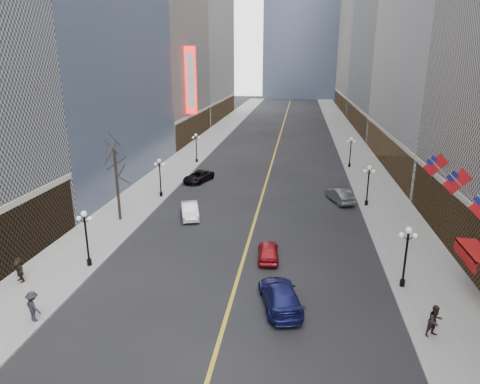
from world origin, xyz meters
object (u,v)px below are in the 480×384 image
(car_nb_far, at_px, (198,176))
(streetlamp_west_2, at_px, (160,174))
(streetlamp_west_1, at_px, (86,233))
(car_nb_mid, at_px, (190,210))
(car_sb_near, at_px, (280,296))
(car_sb_far, at_px, (340,195))
(car_sb_mid, at_px, (268,251))
(streetlamp_west_3, at_px, (196,145))
(streetlamp_east_3, at_px, (351,149))
(streetlamp_east_1, at_px, (406,251))
(streetlamp_east_2, at_px, (368,181))

(car_nb_far, bearing_deg, streetlamp_west_2, -93.60)
(streetlamp_west_1, xyz_separation_m, car_nb_mid, (5.05, 11.91, -2.14))
(car_sb_near, bearing_deg, car_nb_mid, -71.17)
(car_sb_far, bearing_deg, car_sb_mid, 46.66)
(car_sb_near, distance_m, car_sb_far, 23.52)
(streetlamp_west_3, height_order, car_sb_far, streetlamp_west_3)
(streetlamp_west_2, relative_size, car_nb_far, 0.87)
(car_nb_far, bearing_deg, car_nb_mid, -63.15)
(streetlamp_west_3, xyz_separation_m, car_sb_far, (20.80, -16.82, -2.10))
(streetlamp_west_1, distance_m, car_sb_mid, 14.36)
(streetlamp_east_3, distance_m, car_nb_mid, 30.48)
(car_nb_far, bearing_deg, car_sb_mid, -46.12)
(streetlamp_east_1, distance_m, car_nb_far, 32.84)
(streetlamp_west_1, height_order, car_nb_far, streetlamp_west_1)
(streetlamp_west_2, distance_m, streetlamp_west_3, 18.00)
(streetlamp_east_1, distance_m, car_sb_near, 9.48)
(car_nb_far, bearing_deg, streetlamp_west_3, 122.02)
(streetlamp_east_1, relative_size, car_sb_far, 0.93)
(streetlamp_east_1, xyz_separation_m, streetlamp_east_3, (0.00, 36.00, 0.00))
(streetlamp_east_1, height_order, car_sb_far, streetlamp_east_1)
(streetlamp_west_3, distance_m, car_nb_far, 11.25)
(streetlamp_west_3, bearing_deg, streetlamp_east_3, 0.00)
(car_sb_near, height_order, car_sb_mid, car_sb_near)
(streetlamp_west_2, distance_m, car_sb_mid, 20.27)
(streetlamp_east_1, distance_m, streetlamp_east_2, 18.00)
(streetlamp_west_2, height_order, car_sb_far, streetlamp_west_2)
(car_nb_far, xyz_separation_m, car_sb_far, (18.00, -6.15, 0.08))
(streetlamp_east_3, xyz_separation_m, streetlamp_west_1, (-23.60, -36.00, 0.00))
(car_nb_far, height_order, car_sb_near, car_sb_near)
(car_sb_near, bearing_deg, car_sb_far, -118.08)
(streetlamp_west_1, xyz_separation_m, car_nb_far, (2.80, 25.33, -2.18))
(car_nb_far, distance_m, car_sb_far, 19.02)
(car_nb_far, xyz_separation_m, car_sb_near, (12.30, -28.96, 0.09))
(streetlamp_east_3, relative_size, streetlamp_west_3, 1.00)
(streetlamp_east_3, height_order, car_sb_far, streetlamp_east_3)
(car_nb_mid, height_order, car_nb_far, car_nb_mid)
(streetlamp_east_2, distance_m, streetlamp_east_3, 18.00)
(streetlamp_west_1, relative_size, car_sb_mid, 1.09)
(streetlamp_east_3, bearing_deg, streetlamp_west_3, 180.00)
(streetlamp_east_1, bearing_deg, car_sb_mid, 161.28)
(streetlamp_east_2, bearing_deg, car_nb_far, 160.60)
(streetlamp_east_2, xyz_separation_m, car_nb_far, (-20.80, 7.33, -2.18))
(streetlamp_west_1, bearing_deg, car_nb_mid, 67.01)
(streetlamp_west_1, height_order, car_nb_mid, streetlamp_west_1)
(streetlamp_west_2, bearing_deg, car_sb_far, 3.25)
(car_nb_far, bearing_deg, car_sb_far, -1.53)
(streetlamp_west_2, relative_size, car_nb_mid, 0.97)
(car_sb_far, bearing_deg, streetlamp_east_1, 78.78)
(streetlamp_west_2, xyz_separation_m, car_nb_mid, (5.05, -6.09, -2.14))
(streetlamp_west_2, bearing_deg, car_sb_mid, -46.77)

